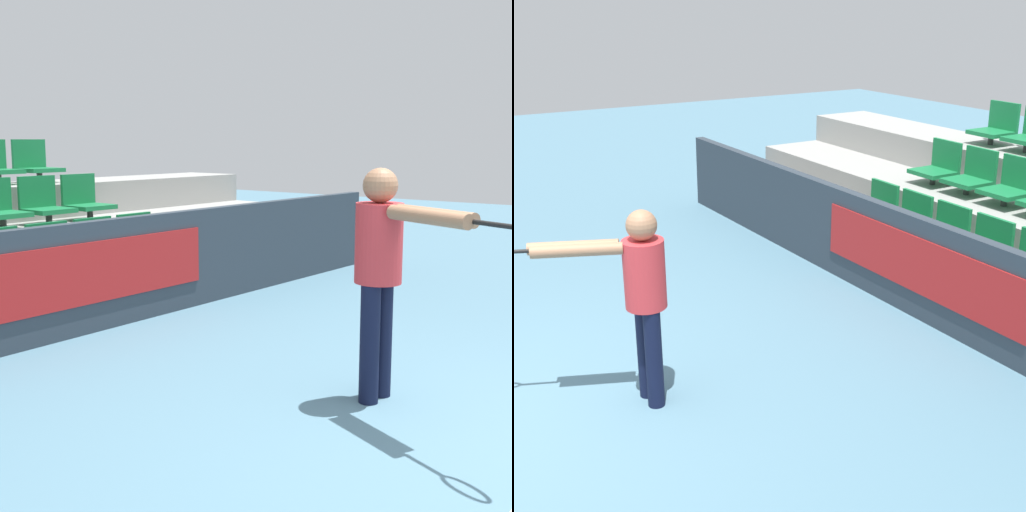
% 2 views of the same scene
% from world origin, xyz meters
% --- Properties ---
extents(barrier_wall, '(9.44, 0.14, 1.00)m').
position_xyz_m(barrier_wall, '(0.00, 3.99, 0.50)').
color(barrier_wall, '#2D3842').
rests_on(barrier_wall, ground).
extents(bleacher_tier_front, '(9.04, 0.95, 0.40)m').
position_xyz_m(bleacher_tier_front, '(0.00, 4.55, 0.20)').
color(bleacher_tier_front, '#9E9E99').
rests_on(bleacher_tier_front, ground).
extents(stadium_chair_2, '(0.46, 0.44, 0.52)m').
position_xyz_m(stadium_chair_2, '(-0.28, 4.67, 0.62)').
color(stadium_chair_2, '#333333').
rests_on(stadium_chair_2, bleacher_tier_front).
extents(stadium_chair_3, '(0.46, 0.44, 0.52)m').
position_xyz_m(stadium_chair_3, '(0.28, 4.67, 0.62)').
color(stadium_chair_3, '#333333').
rests_on(stadium_chair_3, bleacher_tier_front).
extents(stadium_chair_4, '(0.46, 0.44, 0.52)m').
position_xyz_m(stadium_chair_4, '(0.84, 4.67, 0.62)').
color(stadium_chair_4, '#333333').
rests_on(stadium_chair_4, bleacher_tier_front).
extents(stadium_chair_5, '(0.46, 0.44, 0.52)m').
position_xyz_m(stadium_chair_5, '(1.40, 4.67, 0.62)').
color(stadium_chair_5, '#333333').
rests_on(stadium_chair_5, bleacher_tier_front).
extents(stadium_chair_10, '(0.46, 0.44, 0.52)m').
position_xyz_m(stadium_chair_10, '(0.84, 5.62, 1.02)').
color(stadium_chair_10, '#333333').
rests_on(stadium_chair_10, bleacher_tier_middle).
extents(stadium_chair_11, '(0.46, 0.44, 0.52)m').
position_xyz_m(stadium_chair_11, '(1.40, 5.62, 1.02)').
color(stadium_chair_11, '#333333').
rests_on(stadium_chair_11, bleacher_tier_middle).
extents(stadium_chair_17, '(0.46, 0.44, 0.52)m').
position_xyz_m(stadium_chair_17, '(1.40, 6.56, 1.41)').
color(stadium_chair_17, '#333333').
rests_on(stadium_chair_17, bleacher_tier_back).
extents(tennis_player, '(0.70, 1.45, 1.54)m').
position_xyz_m(tennis_player, '(0.22, 1.09, 0.95)').
color(tennis_player, black).
rests_on(tennis_player, ground).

